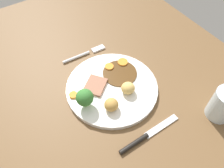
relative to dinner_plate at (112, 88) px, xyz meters
The scene contains 13 objects.
dining_table 3.30cm from the dinner_plate, 67.88° to the left, with size 120.00×84.00×3.60cm, color brown.
dinner_plate is the anchor object (origin of this frame).
gravy_pool 5.48cm from the dinner_plate, 120.81° to the left, with size 10.43×10.43×0.30cm, color #563819.
meat_slice_main 4.96cm from the dinner_plate, 122.32° to the right, with size 6.55×5.46×0.80cm, color #9E664C.
roast_potato_left 5.45cm from the dinner_plate, 33.46° to the left, with size 3.77×3.91×3.32cm, color #D8B260.
roast_potato_right 7.84cm from the dinner_plate, 34.48° to the right, with size 3.84×3.80×3.36cm, color #BC8C42.
carrot_coin_front 11.45cm from the dinner_plate, 105.93° to the right, with size 2.44×2.44×0.62cm, color orange.
carrot_coin_back 9.82cm from the dinner_plate, 126.67° to the left, with size 3.17×3.17×0.70cm, color orange.
carrot_coin_side 7.37cm from the dinner_plate, 153.54° to the left, with size 2.70×2.70×0.69cm, color orange.
broccoli_floret 10.49cm from the dinner_plate, 81.07° to the right, with size 4.73×4.73×5.91cm.
fork 16.96cm from the dinner_plate, behind, with size 2.19×15.30×0.90cm.
knife 17.49cm from the dinner_plate, ahead, with size 1.79×18.51×1.20cm.
water_glass 30.21cm from the dinner_plate, 40.69° to the left, with size 6.76×6.76×9.10cm, color silver.
Camera 1 is at (32.07, -23.41, 56.89)cm, focal length 35.78 mm.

